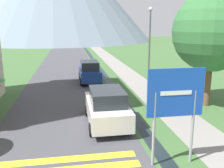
% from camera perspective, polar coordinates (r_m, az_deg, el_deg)
% --- Properties ---
extents(ground_plane, '(160.00, 160.00, 0.00)m').
position_cam_1_polar(ground_plane, '(23.44, -4.35, 1.47)').
color(ground_plane, '#3D6033').
extents(road, '(6.40, 60.00, 0.01)m').
position_cam_1_polar(road, '(33.20, -10.33, 4.82)').
color(road, '#424247').
rests_on(road, ground_plane).
extents(footpath, '(2.20, 60.00, 0.01)m').
position_cam_1_polar(footpath, '(33.68, 0.13, 5.15)').
color(footpath, gray).
rests_on(footpath, ground_plane).
extents(drainage_channel, '(0.60, 60.00, 0.00)m').
position_cam_1_polar(drainage_channel, '(33.36, -3.95, 5.04)').
color(drainage_channel, black).
rests_on(drainage_channel, ground_plane).
extents(road_sign, '(1.99, 0.11, 3.45)m').
position_cam_1_polar(road_sign, '(8.67, 14.26, -3.92)').
color(road_sign, gray).
rests_on(road_sign, ground_plane).
extents(parked_car_near, '(1.94, 4.12, 1.82)m').
position_cam_1_polar(parked_car_near, '(12.27, -1.21, -5.22)').
color(parked_car_near, silver).
rests_on(parked_car_near, ground_plane).
extents(parked_car_far, '(1.78, 4.35, 1.82)m').
position_cam_1_polar(parked_car_far, '(21.64, -5.16, 2.91)').
color(parked_car_far, navy).
rests_on(parked_car_far, ground_plane).
extents(streetlamp, '(0.28, 0.28, 6.04)m').
position_cam_1_polar(streetlamp, '(18.43, 8.55, 9.17)').
color(streetlamp, '#515156').
rests_on(streetlamp, ground_plane).
extents(tree_by_path, '(4.64, 4.64, 6.78)m').
position_cam_1_polar(tree_by_path, '(15.72, 22.02, 11.06)').
color(tree_by_path, brown).
rests_on(tree_by_path, ground_plane).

